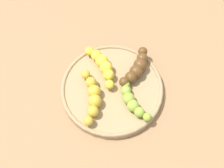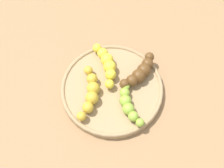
{
  "view_description": "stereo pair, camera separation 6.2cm",
  "coord_description": "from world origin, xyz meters",
  "views": [
    {
      "loc": [
        -0.02,
        -0.33,
        0.67
      ],
      "look_at": [
        0.0,
        0.0,
        0.04
      ],
      "focal_mm": 46.7,
      "sensor_mm": 36.0,
      "label": 1
    },
    {
      "loc": [
        0.05,
        -0.33,
        0.67
      ],
      "look_at": [
        0.0,
        0.0,
        0.04
      ],
      "focal_mm": 46.7,
      "sensor_mm": 36.0,
      "label": 2
    }
  ],
  "objects": [
    {
      "name": "banana_overripe",
      "position": [
        0.07,
        0.04,
        0.04
      ],
      "size": [
        0.08,
        0.11,
        0.04
      ],
      "rotation": [
        0.0,
        0.0,
        5.72
      ],
      "color": "#593819",
      "rests_on": "fruit_bowl"
    },
    {
      "name": "banana_yellow",
      "position": [
        -0.02,
        0.06,
        0.04
      ],
      "size": [
        0.07,
        0.12,
        0.03
      ],
      "rotation": [
        0.0,
        0.0,
        0.46
      ],
      "color": "yellow",
      "rests_on": "fruit_bowl"
    },
    {
      "name": "banana_spotted",
      "position": [
        -0.05,
        -0.03,
        0.04
      ],
      "size": [
        0.05,
        0.15,
        0.03
      ],
      "rotation": [
        0.0,
        0.0,
        0.05
      ],
      "color": "gold",
      "rests_on": "fruit_bowl"
    },
    {
      "name": "ground_plane",
      "position": [
        0.0,
        0.0,
        0.0
      ],
      "size": [
        2.4,
        2.4,
        0.0
      ],
      "primitive_type": "plane",
      "color": "#936D47"
    },
    {
      "name": "banana_green",
      "position": [
        0.05,
        -0.05,
        0.03
      ],
      "size": [
        0.07,
        0.11,
        0.03
      ],
      "rotation": [
        0.0,
        0.0,
        3.58
      ],
      "color": "#8CAD38",
      "rests_on": "fruit_bowl"
    },
    {
      "name": "fruit_bowl",
      "position": [
        0.0,
        0.0,
        0.01
      ],
      "size": [
        0.26,
        0.26,
        0.02
      ],
      "color": "#A08259",
      "rests_on": "ground_plane"
    }
  ]
}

